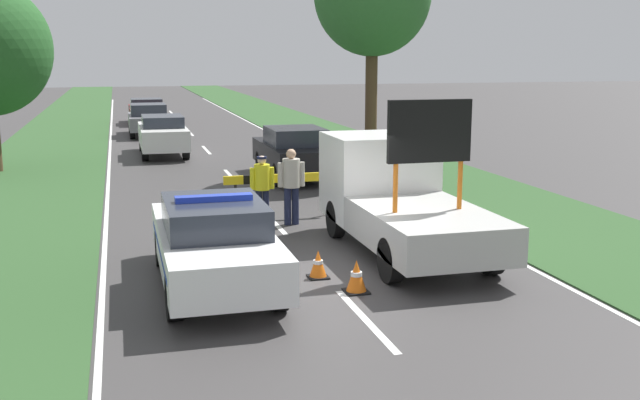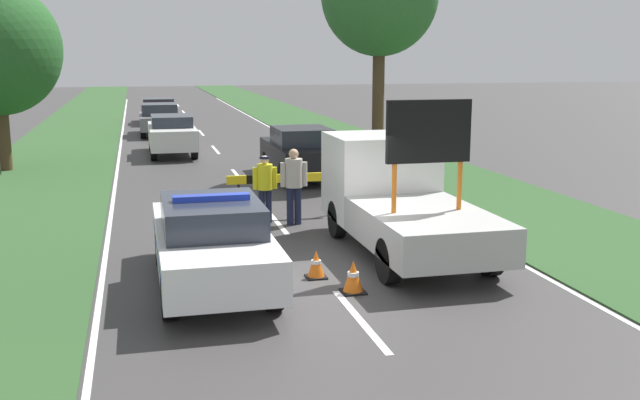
% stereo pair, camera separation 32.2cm
% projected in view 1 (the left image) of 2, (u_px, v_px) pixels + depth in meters
% --- Properties ---
extents(ground_plane, '(160.00, 160.00, 0.00)m').
position_uv_depth(ground_plane, '(324.00, 275.00, 13.51)').
color(ground_plane, '#3D3A3A').
extents(lane_markings, '(7.81, 71.98, 0.01)m').
position_uv_depth(lane_markings, '(206.00, 150.00, 30.95)').
color(lane_markings, silver).
rests_on(lane_markings, ground).
extents(grass_verge_left, '(4.48, 120.00, 0.03)m').
position_uv_depth(grass_verge_left, '(51.00, 150.00, 30.87)').
color(grass_verge_left, '#2D5128').
rests_on(grass_verge_left, ground).
extents(grass_verge_right, '(4.48, 120.00, 0.03)m').
position_uv_depth(grass_verge_right, '(339.00, 141.00, 34.03)').
color(grass_verge_right, '#2D5128').
rests_on(grass_verge_right, ground).
extents(police_car, '(1.84, 4.94, 1.62)m').
position_uv_depth(police_car, '(214.00, 242.00, 12.72)').
color(police_car, white).
rests_on(police_car, ground).
extents(work_truck, '(2.17, 5.43, 3.13)m').
position_uv_depth(work_truck, '(397.00, 196.00, 15.27)').
color(work_truck, white).
rests_on(work_truck, ground).
extents(road_barrier, '(2.84, 0.08, 1.08)m').
position_uv_depth(road_barrier, '(282.00, 182.00, 18.06)').
color(road_barrier, black).
rests_on(road_barrier, ground).
extents(police_officer, '(0.57, 0.37, 1.60)m').
position_uv_depth(police_officer, '(262.00, 183.00, 17.48)').
color(police_officer, '#191E38').
rests_on(police_officer, ground).
extents(pedestrian_civilian, '(0.64, 0.41, 1.78)m').
position_uv_depth(pedestrian_civilian, '(291.00, 180.00, 17.31)').
color(pedestrian_civilian, '#191E38').
rests_on(pedestrian_civilian, ground).
extents(traffic_cone_near_police, '(0.36, 0.36, 0.50)m').
position_uv_depth(traffic_cone_near_police, '(318.00, 264.00, 13.31)').
color(traffic_cone_near_police, black).
rests_on(traffic_cone_near_police, ground).
extents(traffic_cone_centre_front, '(0.43, 0.43, 0.60)m').
position_uv_depth(traffic_cone_centre_front, '(380.00, 198.00, 19.12)').
color(traffic_cone_centre_front, black).
rests_on(traffic_cone_centre_front, ground).
extents(traffic_cone_near_truck, '(0.53, 0.53, 0.72)m').
position_uv_depth(traffic_cone_near_truck, '(397.00, 202.00, 18.32)').
color(traffic_cone_near_truck, black).
rests_on(traffic_cone_near_truck, ground).
extents(traffic_cone_behind_barrier, '(0.40, 0.40, 0.56)m').
position_uv_depth(traffic_cone_behind_barrier, '(356.00, 276.00, 12.49)').
color(traffic_cone_behind_barrier, black).
rests_on(traffic_cone_behind_barrier, ground).
extents(queued_car_sedan_black, '(1.91, 4.57, 1.63)m').
position_uv_depth(queued_car_sedan_black, '(295.00, 152.00, 23.84)').
color(queued_car_sedan_black, black).
rests_on(queued_car_sedan_black, ground).
extents(queued_car_van_white, '(1.74, 4.63, 1.56)m').
position_uv_depth(queued_car_van_white, '(163.00, 134.00, 29.19)').
color(queued_car_van_white, silver).
rests_on(queued_car_van_white, ground).
extents(queued_car_suv_grey, '(1.87, 4.40, 1.53)m').
position_uv_depth(queued_car_suv_grey, '(149.00, 119.00, 36.22)').
color(queued_car_suv_grey, slate).
rests_on(queued_car_suv_grey, ground).
extents(queued_car_wagon_maroon, '(1.93, 4.29, 1.41)m').
position_uv_depth(queued_car_wagon_maroon, '(147.00, 110.00, 42.45)').
color(queued_car_wagon_maroon, maroon).
rests_on(queued_car_wagon_maroon, ground).
extents(utility_pole, '(1.20, 0.20, 8.17)m').
position_uv_depth(utility_pole, '(369.00, 46.00, 26.46)').
color(utility_pole, '#473828').
rests_on(utility_pole, ground).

